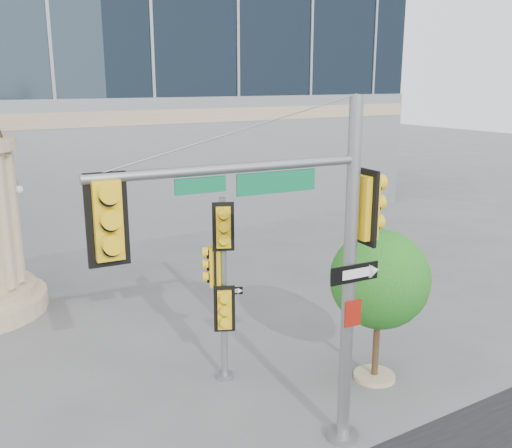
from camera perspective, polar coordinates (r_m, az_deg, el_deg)
ground at (r=13.07m, az=5.88°, el=-16.71°), size 120.00×120.00×0.00m
main_signal_pole at (r=9.51m, az=3.78°, el=-2.24°), size 5.01×0.81×6.47m
secondary_signal_pole at (r=12.58m, az=-3.46°, el=-5.31°), size 0.72×0.72×4.26m
street_tree at (r=13.02m, az=12.33°, el=-5.76°), size 2.27×2.22×3.54m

